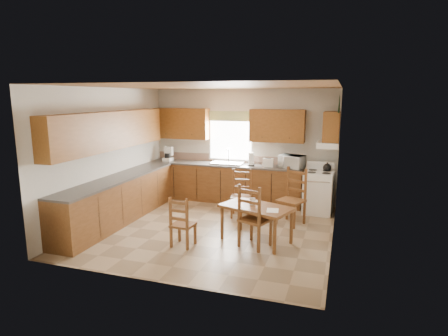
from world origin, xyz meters
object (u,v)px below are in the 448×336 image
(chair_near_left, at_px, (183,221))
(microwave, at_px, (292,162))
(chair_near_right, at_px, (255,216))
(chair_far_right, at_px, (291,197))
(stove, at_px, (318,193))
(dining_table, at_px, (256,224))
(chair_far_left, at_px, (241,194))

(chair_near_left, bearing_deg, microwave, -112.46)
(chair_near_right, relative_size, chair_far_right, 0.98)
(stove, height_order, dining_table, stove)
(dining_table, height_order, chair_near_left, chair_near_left)
(chair_near_left, relative_size, chair_far_left, 0.88)
(chair_far_left, relative_size, chair_far_right, 0.89)
(dining_table, height_order, chair_far_left, chair_far_left)
(stove, xyz_separation_m, chair_near_right, (-0.88, -2.25, 0.09))
(chair_near_left, bearing_deg, chair_far_right, -129.27)
(chair_far_left, bearing_deg, stove, 16.82)
(chair_near_left, xyz_separation_m, chair_near_right, (1.17, 0.36, 0.11))
(stove, relative_size, chair_far_left, 0.91)
(stove, relative_size, chair_near_left, 1.03)
(dining_table, height_order, chair_near_right, chair_near_right)
(chair_far_left, bearing_deg, chair_near_right, -75.87)
(stove, xyz_separation_m, chair_near_left, (-2.06, -2.61, -0.01))
(chair_near_right, bearing_deg, dining_table, -61.45)
(stove, relative_size, dining_table, 0.75)
(microwave, height_order, chair_near_left, microwave)
(chair_far_right, bearing_deg, dining_table, -87.95)
(microwave, xyz_separation_m, chair_far_left, (-0.91, -1.02, -0.57))
(microwave, height_order, chair_near_right, microwave)
(chair_near_left, height_order, chair_far_right, chair_far_right)
(dining_table, distance_m, chair_near_right, 0.32)
(chair_far_left, height_order, chair_far_right, chair_far_right)
(chair_far_right, bearing_deg, chair_near_right, -83.13)
(chair_far_left, bearing_deg, microwave, 38.50)
(dining_table, bearing_deg, chair_far_right, 87.96)
(stove, bearing_deg, chair_far_right, -113.37)
(stove, distance_m, chair_near_right, 2.42)
(dining_table, relative_size, chair_far_right, 1.08)
(dining_table, distance_m, chair_near_left, 1.29)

